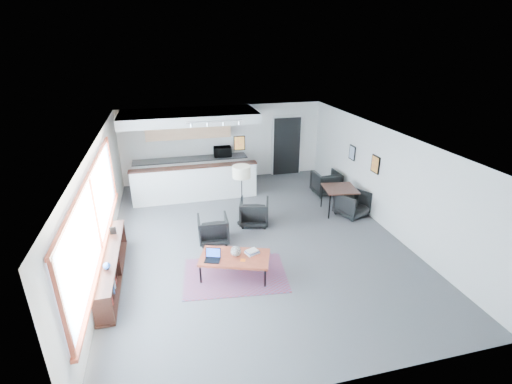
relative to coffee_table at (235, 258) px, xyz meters
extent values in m
cube|color=#4D4D4F|center=(0.79, 1.49, -0.44)|extent=(7.00, 9.00, 0.01)
cube|color=white|center=(0.79, 1.49, 2.17)|extent=(7.00, 9.00, 0.01)
cube|color=silver|center=(0.79, 6.00, 0.86)|extent=(7.00, 0.01, 2.60)
cube|color=silver|center=(0.79, -3.01, 0.86)|extent=(7.00, 0.01, 2.60)
cube|color=silver|center=(-2.71, 1.49, 0.86)|extent=(0.01, 9.00, 2.60)
cube|color=silver|center=(4.30, 1.49, 0.86)|extent=(0.01, 9.00, 2.60)
cube|color=#8CBFFF|center=(-2.68, 0.59, 1.06)|extent=(0.02, 5.80, 1.55)
cube|color=maroon|center=(-2.65, 0.59, 0.26)|extent=(0.10, 5.95, 0.06)
cube|color=maroon|center=(-2.66, 0.59, 1.86)|extent=(0.06, 5.95, 0.06)
cube|color=maroon|center=(-2.66, -2.31, 1.06)|extent=(0.06, 0.06, 1.60)
cube|color=maroon|center=(-2.66, 0.59, 1.06)|extent=(0.06, 0.06, 1.60)
cube|color=maroon|center=(-2.66, 3.49, 1.06)|extent=(0.06, 0.06, 1.60)
cube|color=#331811|center=(-2.51, 0.49, 0.18)|extent=(0.35, 3.00, 0.05)
cube|color=#331811|center=(-2.51, 0.49, -0.39)|extent=(0.35, 3.00, 0.05)
cube|color=#331811|center=(-2.51, -0.96, -0.11)|extent=(0.33, 0.04, 0.55)
cube|color=#331811|center=(-2.51, 0.49, -0.11)|extent=(0.33, 0.04, 0.55)
cube|color=#331811|center=(-2.51, 1.94, -0.11)|extent=(0.33, 0.04, 0.55)
cube|color=#3359A5|center=(-2.51, -0.81, -0.26)|extent=(0.18, 0.04, 0.20)
cube|color=silver|center=(-2.51, -0.64, -0.25)|extent=(0.18, 0.04, 0.22)
cube|color=maroon|center=(-2.51, -0.47, -0.24)|extent=(0.18, 0.04, 0.24)
cube|color=#331811|center=(-2.51, -0.30, -0.26)|extent=(0.18, 0.04, 0.20)
cube|color=#3359A5|center=(-2.51, -0.13, -0.25)|extent=(0.18, 0.04, 0.22)
cube|color=silver|center=(-2.51, 0.04, -0.24)|extent=(0.18, 0.04, 0.24)
cube|color=maroon|center=(-2.51, 0.21, -0.26)|extent=(0.18, 0.04, 0.20)
cube|color=#331811|center=(-2.51, 0.38, -0.25)|extent=(0.18, 0.04, 0.22)
cube|color=#3359A5|center=(-2.51, 0.55, -0.24)|extent=(0.18, 0.03, 0.24)
cube|color=silver|center=(-2.51, 0.72, -0.26)|extent=(0.18, 0.03, 0.20)
cube|color=maroon|center=(-2.51, 0.89, -0.25)|extent=(0.18, 0.03, 0.22)
cube|color=#331811|center=(-2.51, 1.06, -0.24)|extent=(0.18, 0.04, 0.24)
cube|color=black|center=(-2.51, 1.29, 0.30)|extent=(0.14, 0.02, 0.18)
sphere|color=#264C99|center=(-2.49, -0.11, 0.28)|extent=(0.14, 0.14, 0.14)
cube|color=white|center=(-0.41, 4.19, 0.11)|extent=(3.80, 0.25, 1.10)
cube|color=#331811|center=(-0.41, 4.19, 0.67)|extent=(3.85, 0.32, 0.04)
cube|color=white|center=(-0.41, 5.64, 0.01)|extent=(3.80, 0.60, 0.90)
cube|color=#2D2D2D|center=(-0.41, 5.64, 0.47)|extent=(3.82, 0.62, 0.04)
cube|color=tan|center=(-0.41, 5.79, 1.51)|extent=(2.80, 0.35, 0.70)
cube|color=white|center=(-0.41, 5.09, 2.01)|extent=(4.20, 1.80, 0.30)
cube|color=black|center=(0.99, 4.20, 1.31)|extent=(0.35, 0.03, 0.45)
cube|color=orange|center=(0.99, 4.19, 1.31)|extent=(0.30, 0.01, 0.40)
cube|color=black|center=(3.09, 5.91, 0.61)|extent=(1.00, 0.12, 2.10)
cube|color=white|center=(2.57, 5.92, 0.61)|extent=(0.06, 0.10, 2.10)
cube|color=white|center=(3.61, 5.92, 0.61)|extent=(0.06, 0.10, 2.10)
cube|color=white|center=(3.09, 5.92, 1.68)|extent=(1.10, 0.10, 0.06)
cube|color=silver|center=(0.19, 3.69, 2.12)|extent=(1.60, 0.04, 0.04)
cylinder|color=silver|center=(-0.46, 3.69, 2.04)|extent=(0.07, 0.07, 0.09)
cylinder|color=silver|center=(-0.01, 3.69, 2.04)|extent=(0.07, 0.07, 0.09)
cylinder|color=silver|center=(0.44, 3.69, 2.04)|extent=(0.07, 0.07, 0.09)
cylinder|color=silver|center=(0.89, 3.69, 2.04)|extent=(0.07, 0.07, 0.09)
cube|color=black|center=(4.26, 1.89, 1.11)|extent=(0.03, 0.38, 0.48)
cube|color=orange|center=(4.25, 1.89, 1.11)|extent=(0.00, 0.32, 0.42)
cube|color=black|center=(4.26, 3.19, 1.06)|extent=(0.03, 0.34, 0.44)
cube|color=#859FC5|center=(4.25, 3.19, 1.06)|extent=(0.00, 0.28, 0.38)
cube|color=#5B2F47|center=(0.00, 0.00, -0.43)|extent=(2.32, 1.72, 0.01)
cube|color=maroon|center=(0.00, 0.00, 0.01)|extent=(1.62, 1.21, 0.06)
cube|color=black|center=(-0.74, -0.09, -0.23)|extent=(0.04, 0.04, 0.42)
cube|color=black|center=(-0.52, 0.54, -0.23)|extent=(0.04, 0.04, 0.42)
cube|color=black|center=(0.52, -0.54, -0.23)|extent=(0.04, 0.04, 0.42)
cube|color=black|center=(0.74, 0.09, -0.23)|extent=(0.04, 0.04, 0.42)
cube|color=black|center=(-0.11, -0.31, -0.03)|extent=(1.31, 0.49, 0.03)
cube|color=black|center=(0.11, 0.31, -0.03)|extent=(1.31, 0.49, 0.03)
cube|color=black|center=(-0.48, -0.04, 0.04)|extent=(0.37, 0.32, 0.02)
cube|color=black|center=(-0.44, 0.07, 0.16)|extent=(0.32, 0.16, 0.21)
cube|color=blue|center=(-0.44, 0.06, 0.16)|extent=(0.28, 0.14, 0.18)
sphere|color=gray|center=(0.03, 0.02, 0.15)|extent=(0.22, 0.22, 0.22)
cube|color=silver|center=(0.38, 0.04, 0.05)|extent=(0.33, 0.30, 0.03)
cube|color=#3359A5|center=(0.38, 0.04, 0.08)|extent=(0.30, 0.28, 0.03)
cube|color=silver|center=(0.38, 0.02, 0.11)|extent=(0.28, 0.25, 0.03)
cube|color=#E5590C|center=(0.14, -0.19, 0.04)|extent=(0.13, 0.13, 0.01)
imported|color=black|center=(-0.24, 1.56, -0.07)|extent=(0.75, 0.71, 0.74)
imported|color=black|center=(0.97, 2.23, -0.05)|extent=(0.93, 0.90, 0.78)
cylinder|color=black|center=(0.65, 2.32, -0.42)|extent=(0.35, 0.35, 0.03)
cylinder|color=black|center=(0.65, 2.32, 0.29)|extent=(0.03, 0.03, 1.40)
cylinder|color=beige|center=(0.65, 2.32, 1.07)|extent=(0.58, 0.58, 0.31)
cube|color=#331811|center=(3.53, 2.36, 0.30)|extent=(1.01, 1.01, 0.04)
cylinder|color=black|center=(3.08, 2.02, -0.08)|extent=(0.04, 0.04, 0.71)
cylinder|color=black|center=(3.19, 2.81, -0.08)|extent=(0.04, 0.04, 0.71)
cylinder|color=black|center=(3.86, 1.91, -0.08)|extent=(0.04, 0.04, 0.71)
cylinder|color=black|center=(3.97, 2.70, -0.08)|extent=(0.04, 0.04, 0.71)
imported|color=black|center=(3.79, 2.07, -0.10)|extent=(0.85, 0.83, 0.67)
imported|color=black|center=(3.73, 3.72, -0.09)|extent=(0.69, 0.65, 0.70)
imported|color=black|center=(0.69, 5.64, 0.69)|extent=(0.60, 0.35, 0.40)
camera|label=1|loc=(-1.19, -6.55, 4.27)|focal=26.00mm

